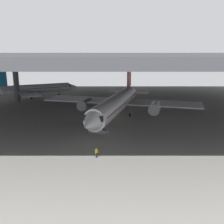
# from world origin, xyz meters

# --- Properties ---
(ground_plane) EXTENTS (110.00, 110.00, 0.00)m
(ground_plane) POSITION_xyz_m (0.00, 0.00, 0.00)
(ground_plane) COLOR gray
(hangar_structure) EXTENTS (121.00, 99.00, 14.56)m
(hangar_structure) POSITION_xyz_m (-0.07, 13.74, 13.94)
(hangar_structure) COLOR #4C4F54
(hangar_structure) RESTS_ON ground_plane
(airplane_main) EXTENTS (38.57, 39.13, 12.29)m
(airplane_main) POSITION_xyz_m (2.29, -0.68, 3.60)
(airplane_main) COLOR white
(airplane_main) RESTS_ON ground_plane
(boarding_stairs) EXTENTS (4.59, 2.51, 4.83)m
(boarding_stairs) POSITION_xyz_m (-1.26, -11.08, 0.75)
(boarding_stairs) COLOR slate
(boarding_stairs) RESTS_ON ground_plane
(crew_worker_near_nose) EXTENTS (0.38, 0.48, 1.57)m
(crew_worker_near_nose) POSITION_xyz_m (-1.08, -22.87, 0.89)
(crew_worker_near_nose) COLOR #232838
(crew_worker_near_nose) RESTS_ON ground_plane
(crew_worker_by_stairs) EXTENTS (0.25, 0.55, 1.69)m
(crew_worker_by_stairs) POSITION_xyz_m (-1.71, -7.59, 0.97)
(crew_worker_by_stairs) COLOR #232838
(crew_worker_by_stairs) RESTS_ON ground_plane
(airplane_distant) EXTENTS (26.84, 26.99, 9.33)m
(airplane_distant) POSITION_xyz_m (-24.51, 25.89, 3.05)
(airplane_distant) COLOR white
(airplane_distant) RESTS_ON ground_plane
(traffic_cone_orange) EXTENTS (0.36, 0.36, 0.60)m
(traffic_cone_orange) POSITION_xyz_m (-0.77, -21.43, 0.29)
(traffic_cone_orange) COLOR black
(traffic_cone_orange) RESTS_ON ground_plane
(baggage_tug) EXTENTS (1.69, 2.41, 0.90)m
(baggage_tug) POSITION_xyz_m (-0.79, 9.13, 0.53)
(baggage_tug) COLOR yellow
(baggage_tug) RESTS_ON ground_plane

